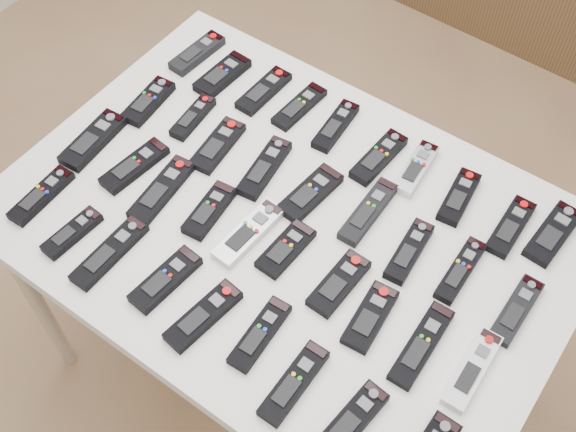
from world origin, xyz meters
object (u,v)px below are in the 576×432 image
Objects in this scene: remote_6 at (416,169)px; remote_10 at (149,102)px; remote_0 at (197,53)px; remote_23 at (248,233)px; remote_35 at (294,383)px; remote_15 at (368,212)px; remote_28 at (472,370)px; remote_12 at (218,145)px; remote_21 at (162,190)px; remote_11 at (193,117)px; remote_30 at (72,233)px; remote_19 at (93,140)px; remote_34 at (260,334)px; remote_36 at (353,420)px; remote_2 at (264,91)px; remote_25 at (339,283)px; remote_32 at (166,279)px; remote_18 at (516,310)px; remote_8 at (511,227)px; remote_33 at (203,316)px; remote_13 at (265,168)px; remote_17 at (460,270)px; remote_1 at (222,75)px; remote_24 at (286,249)px; remote_26 at (370,317)px; remote_3 at (299,106)px; remote_20 at (135,166)px; remote_9 at (553,234)px; table at (288,236)px; remote_14 at (310,193)px; remote_7 at (459,197)px; remote_27 at (421,345)px; remote_31 at (110,253)px; remote_22 at (209,210)px; remote_5 at (379,157)px.

remote_6 is 1.03× the size of remote_10.
remote_0 is 1.06× the size of remote_10.
remote_35 is (0.28, -0.22, 0.00)m from remote_23.
remote_15 reaches higher than remote_28.
remote_12 is 0.18m from remote_21.
remote_11 and remote_30 have the same top height.
remote_19 is 1.10× the size of remote_34.
remote_35 is at bearing -171.79° from remote_36.
remote_2 and remote_21 have the same top height.
remote_32 reaches higher than remote_25.
remote_23 reaches higher than remote_18.
remote_8 is 0.76m from remote_32.
remote_25 is at bearing 58.29° from remote_33.
remote_30 is (-0.23, -0.39, -0.00)m from remote_13.
remote_12 is at bearing 79.41° from remote_30.
remote_25 is at bearing 101.93° from remote_35.
remote_36 is (0.87, -0.60, -0.00)m from remote_0.
remote_33 is (0.36, 0.01, 0.00)m from remote_30.
remote_8 and remote_17 have the same top height.
remote_36 is at bearing 6.52° from remote_33.
remote_1 is 0.88× the size of remote_19.
remote_19 reaches higher than remote_12.
remote_24 is (-0.09, -0.19, -0.00)m from remote_15.
remote_21 and remote_23 have the same top height.
remote_30 is at bearing -96.05° from remote_2.
remote_32 is at bearing -161.05° from remote_26.
remote_3 is (0.22, 0.03, -0.00)m from remote_1.
remote_6 is 0.93× the size of remote_20.
remote_9 is at bearing 3.06° from remote_2.
remote_28 is at bearing -15.66° from remote_10.
remote_11 reaches higher than table.
remote_11 and remote_14 have the same top height.
remote_24 is (0.42, 0.02, -0.00)m from remote_20.
table is 8.18× the size of remote_7.
remote_28 is at bearing 4.62° from remote_27.
table is 0.19m from remote_15.
remote_31 is (0.11, -0.41, -0.00)m from remote_11.
remote_27 is at bearing -2.00° from remote_24.
remote_22 is (0.13, -0.37, 0.00)m from remote_2.
remote_11 reaches higher than remote_2.
remote_32 is (0.14, 0.02, 0.00)m from remote_31.
remote_22 is at bearing -119.44° from remote_5.
remote_17 is 0.62m from remote_32.
remote_8 and remote_12 have the same top height.
remote_35 is (0.59, 0.00, 0.00)m from remote_30.
remote_24 is at bearing 34.72° from remote_30.
remote_9 is (0.89, 0.04, -0.00)m from remote_1.
remote_33 is (-0.37, -0.40, 0.00)m from remote_17.
remote_8 is (0.34, 0.00, -0.00)m from remote_5.
remote_5 is at bearing 129.84° from remote_27.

